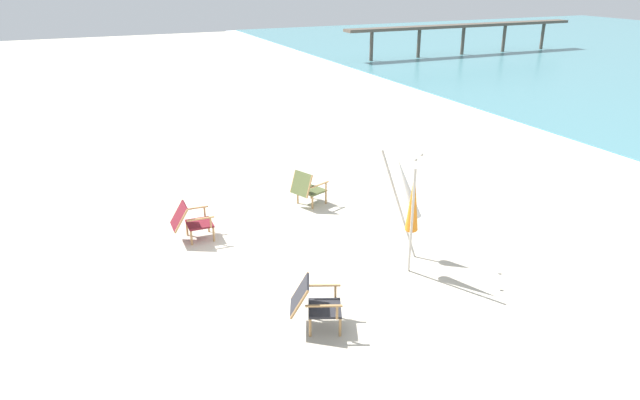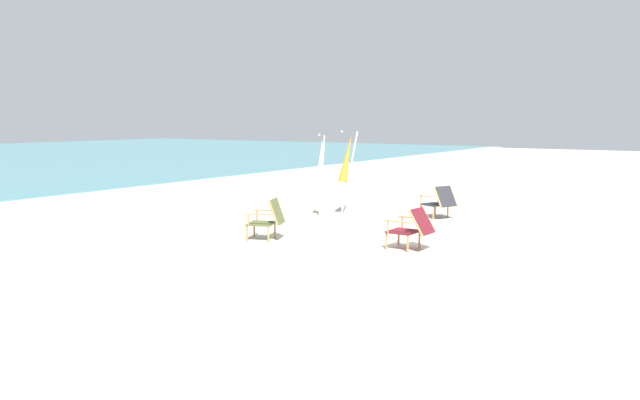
# 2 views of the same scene
# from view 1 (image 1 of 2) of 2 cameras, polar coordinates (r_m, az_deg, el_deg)

# --- Properties ---
(ground_plane) EXTENTS (80.00, 80.00, 0.00)m
(ground_plane) POSITION_cam_1_polar(r_m,az_deg,el_deg) (10.59, -4.77, -5.80)
(ground_plane) COLOR beige
(beach_chair_front_left) EXTENTS (0.82, 0.92, 0.78)m
(beach_chair_front_left) POSITION_cam_1_polar(r_m,az_deg,el_deg) (8.46, -0.67, -10.20)
(beach_chair_front_left) COLOR #28282D
(beach_chair_front_left) RESTS_ON ground
(beach_chair_back_left) EXTENTS (0.78, 0.84, 0.82)m
(beach_chair_back_left) POSITION_cam_1_polar(r_m,az_deg,el_deg) (12.67, -1.31, 1.26)
(beach_chair_back_left) COLOR #515B33
(beach_chair_back_left) RESTS_ON ground
(beach_chair_mid_center) EXTENTS (0.61, 0.79, 0.77)m
(beach_chair_mid_center) POSITION_cam_1_polar(r_m,az_deg,el_deg) (11.34, -12.85, -1.98)
(beach_chair_mid_center) COLOR maroon
(beach_chair_mid_center) RESTS_ON ground
(umbrella_furled_white) EXTENTS (0.67, 0.64, 2.01)m
(umbrella_furled_white) POSITION_cam_1_polar(r_m,az_deg,el_deg) (10.25, 8.60, 1.11)
(umbrella_furled_white) COLOR #B7B2A8
(umbrella_furled_white) RESTS_ON ground
(umbrella_furled_orange) EXTENTS (0.52, 0.43, 2.09)m
(umbrella_furled_orange) POSITION_cam_1_polar(r_m,az_deg,el_deg) (9.53, 9.29, -0.23)
(umbrella_furled_orange) COLOR #B7B2A8
(umbrella_furled_orange) RESTS_ON ground
(pier_distant) EXTENTS (0.90, 15.68, 1.87)m
(pier_distant) POSITION_cam_1_polar(r_m,az_deg,el_deg) (36.55, 14.21, 16.37)
(pier_distant) COLOR brown
(pier_distant) RESTS_ON ground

